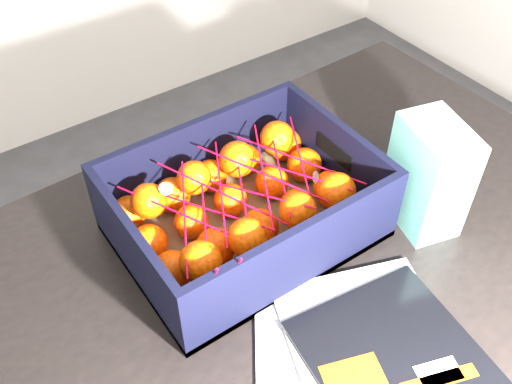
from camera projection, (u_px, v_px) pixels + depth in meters
room_shell at (469, 57)px, 0.33m from camera, size 3.54×3.54×2.50m
table at (287, 320)px, 0.91m from camera, size 1.23×0.84×0.75m
magazine_stack at (376, 374)px, 0.72m from camera, size 0.37×0.37×0.02m
produce_crate at (245, 212)px, 0.88m from camera, size 0.37×0.28×0.13m
clementine_heap at (247, 207)px, 0.87m from camera, size 0.35×0.26×0.10m
mesh_net at (242, 192)px, 0.83m from camera, size 0.31×0.25×0.09m
retail_carton at (429, 176)px, 0.87m from camera, size 0.11×0.13×0.18m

